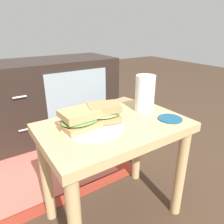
{
  "coord_description": "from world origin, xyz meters",
  "views": [
    {
      "loc": [
        -0.41,
        -0.6,
        0.8
      ],
      "look_at": [
        -0.01,
        0.0,
        0.51
      ],
      "focal_mm": 33.74,
      "sensor_mm": 36.0,
      "label": 1
    }
  ],
  "objects_px": {
    "tv_cabinet": "(52,98)",
    "beer_glass": "(145,94)",
    "paper_bag": "(120,126)",
    "plate": "(93,126)",
    "coaster": "(170,119)",
    "sandwich_front": "(80,119)",
    "sandwich_back": "(104,113)"
  },
  "relations": [
    {
      "from": "sandwich_back",
      "to": "beer_glass",
      "type": "height_order",
      "value": "beer_glass"
    },
    {
      "from": "sandwich_front",
      "to": "coaster",
      "type": "relative_size",
      "value": 1.54
    },
    {
      "from": "sandwich_back",
      "to": "tv_cabinet",
      "type": "bearing_deg",
      "value": 84.24
    },
    {
      "from": "tv_cabinet",
      "to": "beer_glass",
      "type": "xyz_separation_m",
      "value": [
        0.13,
        -0.91,
        0.24
      ]
    },
    {
      "from": "paper_bag",
      "to": "sandwich_front",
      "type": "bearing_deg",
      "value": -138.57
    },
    {
      "from": "sandwich_front",
      "to": "coaster",
      "type": "bearing_deg",
      "value": -18.16
    },
    {
      "from": "coaster",
      "to": "paper_bag",
      "type": "bearing_deg",
      "value": 75.1
    },
    {
      "from": "coaster",
      "to": "paper_bag",
      "type": "distance_m",
      "value": 0.62
    },
    {
      "from": "plate",
      "to": "coaster",
      "type": "height_order",
      "value": "plate"
    },
    {
      "from": "sandwich_front",
      "to": "beer_glass",
      "type": "bearing_deg",
      "value": 3.58
    },
    {
      "from": "plate",
      "to": "coaster",
      "type": "relative_size",
      "value": 2.44
    },
    {
      "from": "tv_cabinet",
      "to": "plate",
      "type": "relative_size",
      "value": 4.11
    },
    {
      "from": "beer_glass",
      "to": "paper_bag",
      "type": "relative_size",
      "value": 0.44
    },
    {
      "from": "beer_glass",
      "to": "paper_bag",
      "type": "xyz_separation_m",
      "value": [
        0.16,
        0.4,
        -0.36
      ]
    },
    {
      "from": "tv_cabinet",
      "to": "coaster",
      "type": "distance_m",
      "value": 1.06
    },
    {
      "from": "sandwich_back",
      "to": "beer_glass",
      "type": "relative_size",
      "value": 0.92
    },
    {
      "from": "plate",
      "to": "paper_bag",
      "type": "height_order",
      "value": "plate"
    },
    {
      "from": "tv_cabinet",
      "to": "coaster",
      "type": "xyz_separation_m",
      "value": [
        0.15,
        -1.04,
        0.17
      ]
    },
    {
      "from": "tv_cabinet",
      "to": "sandwich_back",
      "type": "bearing_deg",
      "value": -95.76
    },
    {
      "from": "tv_cabinet",
      "to": "paper_bag",
      "type": "distance_m",
      "value": 0.59
    },
    {
      "from": "plate",
      "to": "beer_glass",
      "type": "height_order",
      "value": "beer_glass"
    },
    {
      "from": "sandwich_front",
      "to": "paper_bag",
      "type": "height_order",
      "value": "sandwich_front"
    },
    {
      "from": "paper_bag",
      "to": "sandwich_back",
      "type": "bearing_deg",
      "value": -132.06
    },
    {
      "from": "beer_glass",
      "to": "sandwich_front",
      "type": "bearing_deg",
      "value": -176.42
    },
    {
      "from": "tv_cabinet",
      "to": "paper_bag",
      "type": "xyz_separation_m",
      "value": [
        0.29,
        -0.5,
        -0.12
      ]
    },
    {
      "from": "sandwich_front",
      "to": "coaster",
      "type": "xyz_separation_m",
      "value": [
        0.34,
        -0.11,
        -0.04
      ]
    },
    {
      "from": "plate",
      "to": "coaster",
      "type": "xyz_separation_m",
      "value": [
        0.29,
        -0.11,
        -0.0
      ]
    },
    {
      "from": "plate",
      "to": "sandwich_back",
      "type": "xyz_separation_m",
      "value": [
        0.05,
        -0.0,
        0.04
      ]
    },
    {
      "from": "beer_glass",
      "to": "tv_cabinet",
      "type": "bearing_deg",
      "value": 97.94
    },
    {
      "from": "tv_cabinet",
      "to": "paper_bag",
      "type": "relative_size",
      "value": 2.72
    },
    {
      "from": "plate",
      "to": "sandwich_front",
      "type": "bearing_deg",
      "value": 179.1
    },
    {
      "from": "plate",
      "to": "coaster",
      "type": "bearing_deg",
      "value": -20.81
    }
  ]
}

